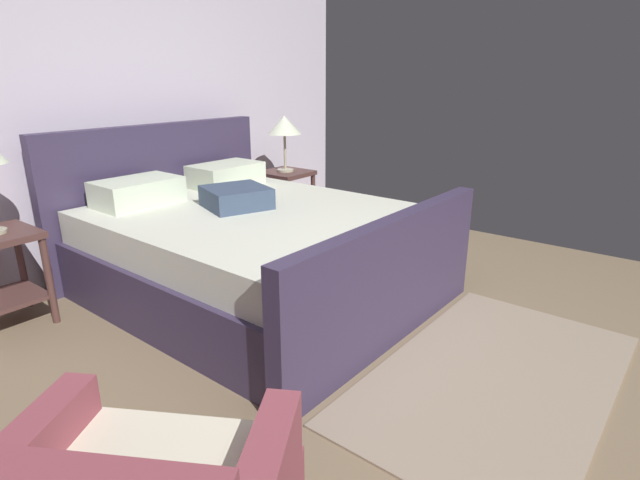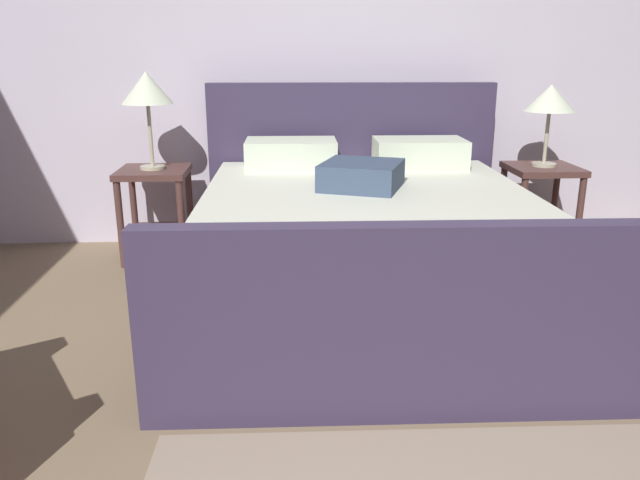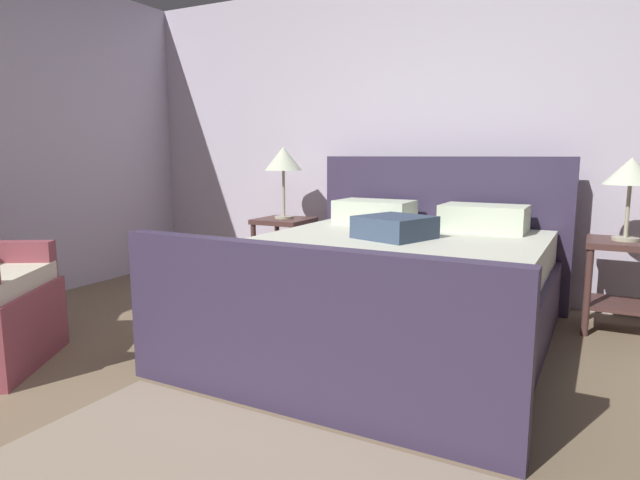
# 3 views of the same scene
# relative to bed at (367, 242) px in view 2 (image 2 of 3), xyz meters

# --- Properties ---
(wall_back) EXTENTS (5.41, 0.12, 2.55)m
(wall_back) POSITION_rel_bed_xyz_m (-0.22, 1.29, 0.93)
(wall_back) COLOR silver
(wall_back) RESTS_ON ground
(bed) EXTENTS (1.96, 2.29, 1.13)m
(bed) POSITION_rel_bed_xyz_m (0.00, 0.00, 0.00)
(bed) COLOR #3A2F4C
(bed) RESTS_ON ground
(nightstand_right) EXTENTS (0.44, 0.44, 0.60)m
(nightstand_right) POSITION_rel_bed_xyz_m (1.28, 0.80, 0.06)
(nightstand_right) COLOR #51322E
(nightstand_right) RESTS_ON ground
(table_lamp_right) EXTENTS (0.32, 0.32, 0.52)m
(table_lamp_right) POSITION_rel_bed_xyz_m (1.28, 0.80, 0.68)
(table_lamp_right) COLOR #B7B293
(table_lamp_right) RESTS_ON nightstand_right
(nightstand_left) EXTENTS (0.44, 0.44, 0.60)m
(nightstand_left) POSITION_rel_bed_xyz_m (-1.28, 0.85, 0.06)
(nightstand_left) COLOR #51322E
(nightstand_left) RESTS_ON ground
(table_lamp_left) EXTENTS (0.32, 0.32, 0.61)m
(table_lamp_left) POSITION_rel_bed_xyz_m (-1.28, 0.85, 0.75)
(table_lamp_left) COLOR #B7B293
(table_lamp_left) RESTS_ON nightstand_left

